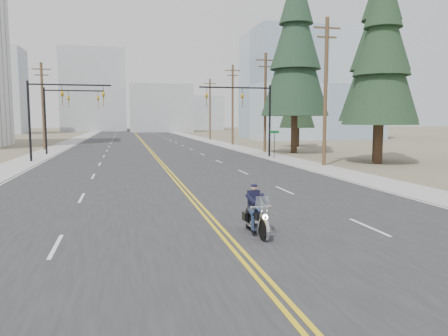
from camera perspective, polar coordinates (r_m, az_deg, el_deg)
name	(u,v)px	position (r m, az deg, el deg)	size (l,w,h in m)	color
ground_plane	(266,283)	(10.14, 5.46, -14.76)	(400.00, 400.00, 0.00)	#776D56
road	(141,140)	(79.11, -10.76, 3.58)	(20.00, 200.00, 0.01)	#303033
sidewalk_left	(73,141)	(79.51, -19.08, 3.35)	(3.00, 200.00, 0.01)	#A5A5A0
sidewalk_right	(205,140)	(80.37, -2.52, 3.72)	(3.00, 200.00, 0.01)	#A5A5A0
traffic_mast_left	(53,105)	(41.42, -21.40, 7.68)	(7.10, 0.26, 7.00)	black
traffic_mast_right	(250,106)	(42.71, 3.41, 8.05)	(7.10, 0.26, 7.00)	black
traffic_mast_far	(62,108)	(49.39, -20.43, 7.36)	(6.10, 0.26, 7.00)	black
street_sign	(274,139)	(41.39, 6.59, 3.73)	(0.90, 0.06, 2.62)	black
utility_pole_b	(326,90)	(35.61, 13.13, 9.93)	(2.20, 0.30, 11.50)	brown
utility_pole_c	(265,101)	(49.51, 5.40, 8.71)	(2.20, 0.30, 11.00)	brown
utility_pole_d	(233,104)	(63.92, 1.13, 8.42)	(2.20, 0.30, 11.50)	brown
utility_pole_e	(210,108)	(80.51, -1.84, 7.81)	(2.20, 0.30, 11.00)	brown
utility_pole_left	(43,105)	(57.78, -22.59, 7.66)	(2.20, 0.30, 10.50)	brown
glass_building	(310,86)	(86.62, 11.13, 10.41)	(24.00, 16.00, 20.00)	#9EB5CC
haze_bldg_b	(160,109)	(134.46, -8.31, 7.69)	(18.00, 14.00, 14.00)	#ADB2B7
haze_bldg_c	(278,101)	(126.62, 7.02, 8.70)	(16.00, 12.00, 18.00)	#B7BCC6
haze_bldg_d	(94,91)	(149.53, -16.60, 9.65)	(20.00, 15.00, 26.00)	#ADB2B7
haze_bldg_e	(201,113)	(161.44, -2.96, 7.15)	(14.00, 14.00, 12.00)	#B7BCC6
motorcyclist	(257,210)	(13.87, 4.27, -5.52)	(0.88, 2.05, 1.60)	black
conifer_near	(382,50)	(38.78, 19.96, 14.33)	(6.12, 6.12, 16.19)	#382619
conifer_mid	(381,43)	(40.77, 19.77, 15.09)	(6.61, 6.61, 17.62)	#382619
conifer_tall	(296,45)	(49.18, 9.34, 15.62)	(7.31, 7.31, 20.29)	#382619
conifer_far	(298,92)	(60.45, 9.59, 9.75)	(4.78, 4.78, 12.81)	#382619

